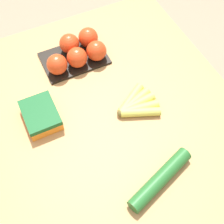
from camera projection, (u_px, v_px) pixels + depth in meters
The scene contains 6 objects.
ground_plane at pixel (112, 185), 1.76m from camera, with size 12.00×12.00×0.00m, color gray.
dining_table at pixel (112, 130), 1.23m from camera, with size 1.15×0.95×0.73m.
banana_bunch at pixel (136, 105), 1.15m from camera, with size 0.16×0.16×0.03m.
tomato_pack at pixel (77, 52), 1.26m from camera, with size 0.18×0.26×0.09m.
carrot_bag at pixel (41, 115), 1.11m from camera, with size 0.15×0.12×0.05m.
cucumber_near at pixel (160, 179), 0.99m from camera, with size 0.13×0.26×0.05m.
Camera 1 is at (-0.55, 0.26, 1.70)m, focal length 50.00 mm.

